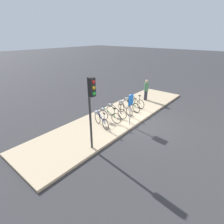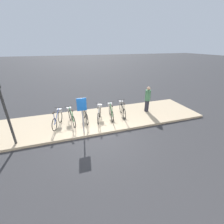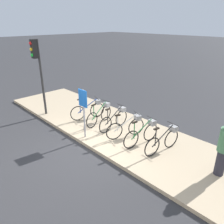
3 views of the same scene
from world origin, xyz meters
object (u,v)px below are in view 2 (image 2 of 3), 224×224
Objects in this scene: pedestrian at (147,99)px; parked_bicycle_0 at (58,118)px; parked_bicycle_4 at (111,111)px; parked_bicycle_2 at (85,114)px; parked_bicycle_3 at (99,113)px; parked_bicycle_1 at (71,116)px; sign_post at (82,110)px; parked_bicycle_5 at (122,109)px.

parked_bicycle_0 is at bearing -177.97° from pedestrian.
pedestrian reaches higher than parked_bicycle_4.
parked_bicycle_3 is (0.79, -0.15, 0.00)m from parked_bicycle_2.
parked_bicycle_3 is (1.55, -0.05, 0.00)m from parked_bicycle_1.
parked_bicycle_1 is at bearing 1.52° from parked_bicycle_0.
pedestrian is at bearing 2.03° from parked_bicycle_0.
sign_post is (-4.26, -1.38, 0.38)m from pedestrian.
parked_bicycle_5 is at bearing 9.47° from parked_bicycle_4.
parked_bicycle_3 is at bearing -175.99° from pedestrian.
parked_bicycle_2 is 0.85× the size of sign_post.
parked_bicycle_1 is 1.00× the size of parked_bicycle_4.
parked_bicycle_3 and parked_bicycle_4 have the same top height.
sign_post is (-1.76, -1.17, 0.81)m from parked_bicycle_4.
parked_bicycle_3 is 0.81× the size of sign_post.
parked_bicycle_5 is (0.76, 0.13, 0.00)m from parked_bicycle_4.
parked_bicycle_4 is 2.26m from sign_post.
parked_bicycle_4 is at bearing -5.25° from parked_bicycle_2.
parked_bicycle_2 is 1.56m from sign_post.
parked_bicycle_4 is (2.95, -0.02, 0.00)m from parked_bicycle_0.
parked_bicycle_0 is 0.97× the size of parked_bicycle_1.
sign_post is (-0.27, -1.30, 0.81)m from parked_bicycle_2.
parked_bicycle_5 is (3.71, 0.10, 0.00)m from parked_bicycle_0.
pedestrian is 0.90× the size of sign_post.
sign_post is at bearing -152.86° from parked_bicycle_5.
parked_bicycle_3 is 0.96× the size of parked_bicycle_5.
parked_bicycle_3 is 0.70m from parked_bicycle_4.
parked_bicycle_1 is 1.00× the size of parked_bicycle_5.
parked_bicycle_3 is (2.25, -0.03, 0.00)m from parked_bicycle_0.
parked_bicycle_0 is 0.96× the size of parked_bicycle_2.
parked_bicycle_4 is at bearing -175.09° from pedestrian.
parked_bicycle_0 is at bearing 179.21° from parked_bicycle_3.
sign_post is at bearing -101.86° from parked_bicycle_2.
pedestrian reaches higher than parked_bicycle_0.
pedestrian reaches higher than parked_bicycle_3.
sign_post is at bearing -67.99° from parked_bicycle_1.
parked_bicycle_2 and parked_bicycle_4 have the same top height.
parked_bicycle_5 is (3.01, 0.09, 0.00)m from parked_bicycle_1.
pedestrian is at bearing 17.95° from sign_post.
parked_bicycle_0 is at bearing -178.39° from parked_bicycle_5.
parked_bicycle_1 and parked_bicycle_4 have the same top height.
parked_bicycle_1 is 0.94× the size of pedestrian.
sign_post reaches higher than pedestrian.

